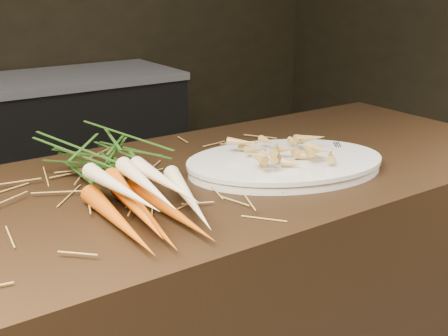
% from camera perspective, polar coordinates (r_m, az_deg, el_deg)
% --- Properties ---
extents(back_counter, '(1.82, 0.62, 0.84)m').
position_cam_1_polar(back_counter, '(3.12, -20.82, 0.68)').
color(back_counter, black).
rests_on(back_counter, ground).
extents(straw_bedding, '(1.40, 0.60, 0.02)m').
position_cam_1_polar(straw_bedding, '(1.17, -14.90, -3.25)').
color(straw_bedding, olive).
rests_on(straw_bedding, main_counter).
extents(root_veg_bunch, '(0.22, 0.59, 0.11)m').
position_cam_1_polar(root_veg_bunch, '(1.18, -10.74, -0.58)').
color(root_veg_bunch, '#C04207').
rests_on(root_veg_bunch, main_counter).
extents(serving_platter, '(0.54, 0.45, 0.02)m').
position_cam_1_polar(serving_platter, '(1.34, 6.22, 0.26)').
color(serving_platter, white).
rests_on(serving_platter, main_counter).
extents(roasted_veg_heap, '(0.27, 0.23, 0.05)m').
position_cam_1_polar(roasted_veg_heap, '(1.33, 6.28, 1.83)').
color(roasted_veg_heap, '#BE9543').
rests_on(roasted_veg_heap, serving_platter).
extents(serving_fork, '(0.11, 0.15, 0.00)m').
position_cam_1_polar(serving_fork, '(1.38, 13.01, 1.12)').
color(serving_fork, silver).
rests_on(serving_fork, serving_platter).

